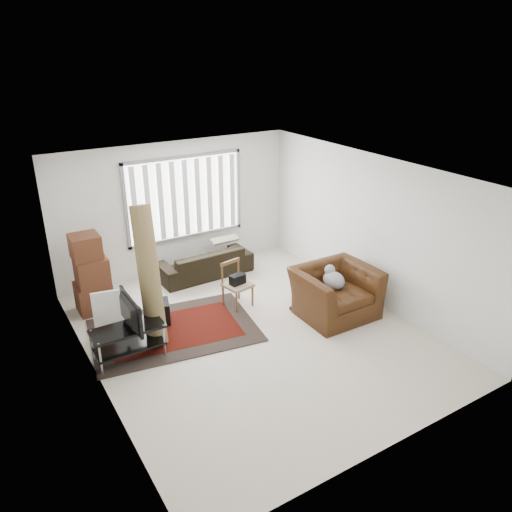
{
  "coord_description": "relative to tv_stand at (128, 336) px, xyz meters",
  "views": [
    {
      "loc": [
        -3.65,
        -6.06,
        4.47
      ],
      "look_at": [
        0.48,
        0.67,
        1.05
      ],
      "focal_mm": 35.0,
      "sensor_mm": 36.0,
      "label": 1
    }
  ],
  "objects": [
    {
      "name": "tv",
      "position": [
        0.0,
        -0.0,
        0.4
      ],
      "size": [
        0.11,
        0.87,
        0.5
      ],
      "primitive_type": "imported",
      "rotation": [
        0.0,
        0.0,
        1.57
      ],
      "color": "black",
      "rests_on": "tv_stand"
    },
    {
      "name": "subwoofer",
      "position": [
        0.75,
        0.75,
        -0.18
      ],
      "size": [
        0.48,
        0.48,
        0.38
      ],
      "primitive_type": "cube",
      "rotation": [
        0.0,
        0.0,
        -0.31
      ],
      "color": "black",
      "rests_on": "persian_rug"
    },
    {
      "name": "armchair",
      "position": [
        3.52,
        -0.58,
        0.11
      ],
      "size": [
        1.34,
        1.17,
        0.99
      ],
      "rotation": [
        0.0,
        0.0,
        -0.01
      ],
      "color": "#3C200C",
      "rests_on": "ground"
    },
    {
      "name": "side_chair",
      "position": [
        2.21,
        0.6,
        0.08
      ],
      "size": [
        0.53,
        0.53,
        0.84
      ],
      "rotation": [
        0.0,
        0.0,
        0.19
      ],
      "color": "#867158",
      "rests_on": "ground"
    },
    {
      "name": "rolled_rug",
      "position": [
        0.54,
        0.39,
        0.72
      ],
      "size": [
        0.47,
        0.9,
        2.21
      ],
      "primitive_type": "cylinder",
      "rotation": [
        -0.25,
        0.0,
        -0.16
      ],
      "color": "brown",
      "rests_on": "ground"
    },
    {
      "name": "tv_stand",
      "position": [
        0.0,
        0.0,
        0.0
      ],
      "size": [
        1.08,
        0.48,
        0.54
      ],
      "color": "black",
      "rests_on": "ground"
    },
    {
      "name": "moving_boxes",
      "position": [
        -0.05,
        1.78,
        0.28
      ],
      "size": [
        0.59,
        0.54,
        1.44
      ],
      "color": "#582F1C",
      "rests_on": "ground"
    },
    {
      "name": "white_flatpack",
      "position": [
        0.0,
        0.96,
        -0.04
      ],
      "size": [
        0.58,
        0.32,
        0.7
      ],
      "primitive_type": "cube",
      "rotation": [
        -0.21,
        0.0,
        -0.19
      ],
      "color": "silver",
      "rests_on": "ground"
    },
    {
      "name": "persian_rug",
      "position": [
        0.87,
        0.37,
        -0.38
      ],
      "size": [
        2.92,
        2.18,
        0.02
      ],
      "color": "black",
      "rests_on": "ground"
    },
    {
      "name": "room",
      "position": [
        1.98,
        0.12,
        1.37
      ],
      "size": [
        6.0,
        6.02,
        2.71
      ],
      "color": "beige",
      "rests_on": "ground"
    },
    {
      "name": "sofa",
      "position": [
        2.28,
        2.06,
        -0.02
      ],
      "size": [
        1.95,
        0.88,
        0.74
      ],
      "primitive_type": "imported",
      "rotation": [
        0.0,
        0.0,
        3.16
      ],
      "color": "black",
      "rests_on": "ground"
    }
  ]
}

